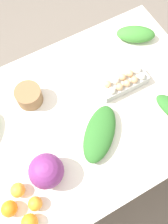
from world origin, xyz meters
TOP-DOWN VIEW (x-y plane):
  - ground_plane at (0.00, 0.00)m, footprint 8.00×8.00m
  - dining_table at (0.00, 0.00)m, footprint 1.49×1.03m
  - cabbage_purple at (-0.32, -0.21)m, footprint 0.17×0.17m
  - egg_carton at (0.28, 0.04)m, footprint 0.29×0.11m
  - paper_bag at (-0.23, 0.22)m, footprint 0.15×0.15m
  - greens_bunch_scallion at (0.54, 0.30)m, footprint 0.27×0.23m
  - greens_bunch_dandelion at (0.01, -0.15)m, footprint 0.34×0.34m
  - orange_0 at (-0.49, -0.37)m, footprint 0.08×0.08m
  - orange_1 at (-0.55, -0.27)m, footprint 0.08×0.08m
  - orange_2 at (-0.48, -0.21)m, footprint 0.07×0.07m
  - orange_3 at (-0.43, -0.31)m, footprint 0.07×0.07m

SIDE VIEW (x-z plane):
  - ground_plane at x=0.00m, z-range 0.00..0.00m
  - dining_table at x=0.00m, z-range 0.29..1.05m
  - orange_3 at x=-0.43m, z-range 0.76..0.82m
  - orange_2 at x=-0.48m, z-range 0.76..0.83m
  - orange_1 at x=-0.55m, z-range 0.76..0.83m
  - orange_0 at x=-0.49m, z-range 0.76..0.83m
  - greens_bunch_dandelion at x=0.01m, z-range 0.76..0.84m
  - greens_bunch_scallion at x=0.54m, z-range 0.76..0.84m
  - egg_carton at x=0.28m, z-range 0.75..0.84m
  - paper_bag at x=-0.23m, z-range 0.76..0.86m
  - cabbage_purple at x=-0.32m, z-range 0.76..0.93m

